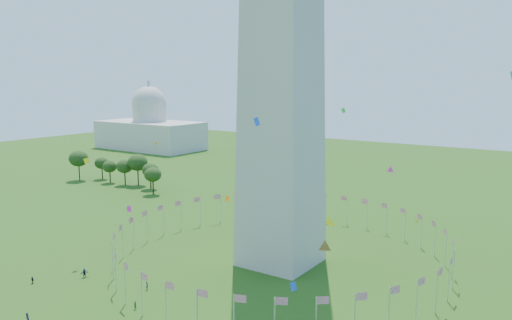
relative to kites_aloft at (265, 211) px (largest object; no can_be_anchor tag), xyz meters
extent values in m
cylinder|color=silver|center=(29.82, 22.64, -15.13)|extent=(0.24, 0.24, 9.00)
cylinder|color=silver|center=(29.21, 29.59, -15.13)|extent=(0.24, 0.24, 9.00)
cylinder|color=silver|center=(27.40, 36.32, -15.13)|extent=(0.24, 0.24, 9.00)
cylinder|color=silver|center=(24.46, 42.64, -15.13)|extent=(0.24, 0.24, 9.00)
cylinder|color=silver|center=(20.46, 48.35, -15.13)|extent=(0.24, 0.24, 9.00)
cylinder|color=silver|center=(15.53, 53.28, -15.13)|extent=(0.24, 0.24, 9.00)
cylinder|color=silver|center=(9.82, 57.28, -15.13)|extent=(0.24, 0.24, 9.00)
cylinder|color=silver|center=(3.50, 60.23, -15.13)|extent=(0.24, 0.24, 9.00)
cylinder|color=silver|center=(-3.24, 62.03, -15.13)|extent=(0.24, 0.24, 9.00)
cylinder|color=silver|center=(-10.18, 62.64, -15.13)|extent=(0.24, 0.24, 9.00)
cylinder|color=silver|center=(-17.13, 62.03, -15.13)|extent=(0.24, 0.24, 9.00)
cylinder|color=silver|center=(-23.87, 60.23, -15.13)|extent=(0.24, 0.24, 9.00)
cylinder|color=silver|center=(-30.18, 57.28, -15.13)|extent=(0.24, 0.24, 9.00)
cylinder|color=silver|center=(-35.90, 53.28, -15.13)|extent=(0.24, 0.24, 9.00)
cylinder|color=silver|center=(-40.83, 48.35, -15.13)|extent=(0.24, 0.24, 9.00)
cylinder|color=silver|center=(-44.83, 42.64, -15.13)|extent=(0.24, 0.24, 9.00)
cylinder|color=silver|center=(-47.77, 36.32, -15.13)|extent=(0.24, 0.24, 9.00)
cylinder|color=silver|center=(-49.58, 29.59, -15.13)|extent=(0.24, 0.24, 9.00)
cylinder|color=silver|center=(-50.18, 22.64, -15.13)|extent=(0.24, 0.24, 9.00)
cylinder|color=silver|center=(-49.58, 15.70, -15.13)|extent=(0.24, 0.24, 9.00)
cylinder|color=silver|center=(-47.77, 8.96, -15.13)|extent=(0.24, 0.24, 9.00)
cylinder|color=silver|center=(-44.83, 2.64, -15.13)|extent=(0.24, 0.24, 9.00)
cylinder|color=silver|center=(-40.83, -3.07, -15.13)|extent=(0.24, 0.24, 9.00)
cylinder|color=silver|center=(-35.90, -8.00, -15.13)|extent=(0.24, 0.24, 9.00)
cylinder|color=silver|center=(-30.18, -12.00, -15.13)|extent=(0.24, 0.24, 9.00)
cylinder|color=silver|center=(-23.87, -14.95, -15.13)|extent=(0.24, 0.24, 9.00)
cylinder|color=silver|center=(-17.13, -16.75, -15.13)|extent=(0.24, 0.24, 9.00)
cylinder|color=silver|center=(-10.18, -17.36, -15.13)|extent=(0.24, 0.24, 9.00)
cylinder|color=silver|center=(-3.24, -16.75, -15.13)|extent=(0.24, 0.24, 9.00)
cylinder|color=silver|center=(3.50, -14.95, -15.13)|extent=(0.24, 0.24, 9.00)
cylinder|color=silver|center=(20.46, -3.07, -15.13)|extent=(0.24, 0.24, 9.00)
cylinder|color=silver|center=(24.46, 2.64, -15.13)|extent=(0.24, 0.24, 9.00)
cylinder|color=silver|center=(27.40, 8.96, -15.13)|extent=(0.24, 0.24, 9.00)
cylinder|color=silver|center=(29.21, 15.70, -15.13)|extent=(0.24, 0.24, 9.00)
imported|color=#1D2244|center=(-25.37, -7.64, -18.69)|extent=(0.80, 0.79, 1.86)
imported|color=#331B53|center=(-33.06, -30.64, -18.70)|extent=(1.13, 1.14, 1.86)
imported|color=#183D24|center=(-20.47, -15.53, -18.80)|extent=(0.48, 0.65, 1.66)
imported|color=black|center=(-48.99, -19.65, -18.82)|extent=(1.04, 0.75, 1.62)
imported|color=#1C2141|center=(-42.41, -10.84, -18.60)|extent=(1.53, 2.06, 2.04)
plane|color=orange|center=(27.04, 7.28, 0.72)|extent=(1.25, 2.19, 1.97)
plane|color=yellow|center=(-53.07, -0.66, 5.21)|extent=(1.14, 1.46, 1.73)
plane|color=orange|center=(-64.92, 35.09, 5.00)|extent=(0.38, 1.76, 1.79)
plane|color=orange|center=(-22.68, 17.55, -4.05)|extent=(1.44, 0.64, 1.41)
plane|color=blue|center=(0.38, -3.43, 17.64)|extent=(1.70, 0.72, 1.79)
plane|color=green|center=(10.81, 11.22, 19.32)|extent=(0.75, 0.83, 1.08)
plane|color=blue|center=(6.71, -0.32, -13.71)|extent=(1.61, 1.25, 1.68)
plane|color=#CC2699|center=(-66.56, 24.15, -14.63)|extent=(1.66, 1.71, 1.87)
plane|color=#CC2699|center=(22.53, 5.74, 9.59)|extent=(1.15, 0.07, 1.15)
plane|color=white|center=(13.99, -2.05, -3.98)|extent=(1.95, 0.97, 2.13)
plane|color=yellow|center=(18.87, -10.44, 3.36)|extent=(2.16, 1.28, 2.26)
ellipsoid|color=#2E501A|center=(-139.40, 59.71, -13.01)|extent=(8.47, 8.47, 13.24)
ellipsoid|color=#2E501A|center=(-133.04, 67.32, -14.67)|extent=(6.34, 6.34, 9.91)
ellipsoid|color=#2E501A|center=(-123.29, 63.71, -14.75)|extent=(6.24, 6.24, 9.74)
ellipsoid|color=#2E501A|center=(-114.21, 64.26, -14.16)|extent=(7.00, 7.00, 10.94)
ellipsoid|color=#2E501A|center=(-109.07, 67.05, -12.99)|extent=(8.50, 8.50, 13.28)
ellipsoid|color=#2E501A|center=(-99.19, 64.85, -14.32)|extent=(6.79, 6.79, 10.60)
ellipsoid|color=#2E501A|center=(-91.00, 58.26, -14.30)|extent=(6.81, 6.81, 10.64)
camera|label=1|loc=(51.33, -78.73, 25.11)|focal=35.00mm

